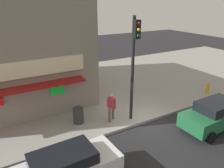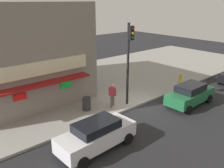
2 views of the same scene
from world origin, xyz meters
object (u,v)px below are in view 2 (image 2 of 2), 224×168
Objects in this scene: fire_hydrant at (180,78)px; pedestrian at (112,94)px; parked_car_white at (97,135)px; parked_car_green at (190,94)px; traffic_light at (129,55)px; trash_can at (87,104)px.

pedestrian is at bearing 179.28° from fire_hydrant.
parked_car_green is at bearing -0.25° from parked_car_white.
traffic_light is at bearing -177.17° from fire_hydrant.
traffic_light is 6.60m from parked_car_white.
fire_hydrant is 0.20× the size of parked_car_white.
parked_car_white is (-5.09, -2.83, -3.11)m from traffic_light.
parked_car_white is (-12.36, -3.19, 0.26)m from fire_hydrant.
parked_car_white is at bearing -150.91° from traffic_light.
parked_car_green is (6.65, -4.07, 0.21)m from trash_can.
fire_hydrant is 4.81m from parked_car_green.
traffic_light is 8.02m from fire_hydrant.
pedestrian is at bearing 157.94° from traffic_light.
pedestrian is 5.14m from parked_car_white.
parked_car_white reaches higher than fire_hydrant.
parked_car_white reaches higher than trash_can.
fire_hydrant is at bearing -0.72° from pedestrian.
parked_car_white is 8.81m from parked_car_green.
parked_car_white is at bearing -140.10° from pedestrian.
traffic_light reaches higher than pedestrian.
fire_hydrant is 0.50× the size of pedestrian.
pedestrian reaches higher than parked_car_green.
traffic_light is 3.44× the size of pedestrian.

